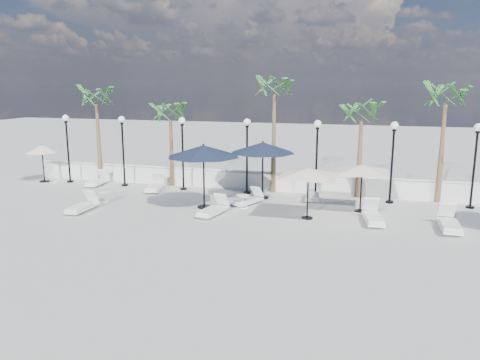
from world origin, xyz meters
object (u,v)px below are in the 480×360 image
(lounger_7, at_px, (449,223))
(parasol_cream_small, at_px, (42,149))
(lounger_3, at_px, (213,209))
(parasol_navy_mid, at_px, (263,148))
(parasol_cream_sq_a, at_px, (308,169))
(lounger_1, at_px, (83,206))
(parasol_navy_left, at_px, (203,151))
(lounger_4, at_px, (313,194))
(lounger_6, at_px, (373,216))
(lounger_0, at_px, (98,181))
(parasol_cream_sq_b, at_px, (362,165))
(lounger_5, at_px, (249,200))
(lounger_2, at_px, (155,186))

(lounger_7, xyz_separation_m, parasol_cream_small, (-21.09, 3.45, 1.62))
(lounger_3, distance_m, parasol_navy_mid, 4.38)
(lounger_3, distance_m, parasol_cream_sq_a, 4.41)
(lounger_3, height_order, parasol_cream_small, parasol_cream_small)
(lounger_1, relative_size, parasol_navy_left, 0.57)
(lounger_4, height_order, lounger_6, lounger_6)
(lounger_0, xyz_separation_m, lounger_6, (14.78, -3.27, 0.03))
(parasol_navy_left, xyz_separation_m, parasol_cream_sq_b, (6.86, 1.22, -0.51))
(lounger_3, distance_m, parasol_navy_left, 2.68)
(parasol_cream_sq_b, bearing_deg, lounger_4, 143.72)
(lounger_0, bearing_deg, parasol_navy_left, -27.36)
(lounger_5, bearing_deg, lounger_3, -94.32)
(lounger_5, distance_m, parasol_navy_mid, 2.68)
(lounger_2, xyz_separation_m, lounger_6, (11.11, -2.91, 0.01))
(parasol_navy_mid, xyz_separation_m, parasol_cream_sq_a, (2.62, -2.98, -0.39))
(lounger_7, bearing_deg, parasol_cream_sq_b, 151.65)
(parasol_navy_mid, bearing_deg, parasol_cream_sq_a, -48.73)
(parasol_cream_sq_a, xyz_separation_m, parasol_cream_sq_b, (2.10, 1.72, -0.04))
(lounger_4, bearing_deg, lounger_2, 175.92)
(parasol_cream_sq_a, relative_size, parasol_cream_sq_b, 1.04)
(lounger_2, xyz_separation_m, parasol_cream_sq_b, (10.55, -1.33, 1.82))
(lounger_3, bearing_deg, lounger_6, 16.55)
(parasol_navy_mid, xyz_separation_m, parasol_cream_small, (-12.98, 0.41, -0.61))
(lounger_5, height_order, parasol_navy_left, parasol_navy_left)
(lounger_1, bearing_deg, parasol_navy_left, 21.31)
(lounger_4, xyz_separation_m, lounger_6, (2.87, -3.27, 0.01))
(lounger_0, distance_m, lounger_5, 9.35)
(lounger_1, distance_m, lounger_2, 4.78)
(lounger_2, relative_size, lounger_5, 1.15)
(parasol_navy_mid, xyz_separation_m, parasol_cream_sq_b, (4.72, -1.26, -0.42))
(lounger_6, height_order, parasol_navy_left, parasol_navy_left)
(lounger_1, distance_m, lounger_7, 15.29)
(lounger_0, xyz_separation_m, lounger_1, (2.39, -4.96, 0.00))
(lounger_7, height_order, parasol_navy_left, parasol_navy_left)
(lounger_2, bearing_deg, parasol_cream_sq_b, -20.19)
(lounger_3, xyz_separation_m, parasol_cream_small, (-11.64, 3.92, 1.65))
(parasol_navy_left, bearing_deg, parasol_cream_sq_b, 10.08)
(lounger_2, bearing_deg, lounger_1, -118.59)
(lounger_2, distance_m, parasol_navy_left, 5.05)
(lounger_2, bearing_deg, parasol_navy_left, -47.67)
(lounger_7, bearing_deg, lounger_5, 168.27)
(lounger_2, bearing_deg, parasol_navy_mid, -13.66)
(lounger_2, height_order, lounger_7, lounger_7)
(lounger_6, distance_m, parasol_cream_sq_b, 2.47)
(lounger_0, bearing_deg, parasol_cream_sq_a, -21.51)
(lounger_4, height_order, parasol_cream_sq_a, parasol_cream_sq_a)
(lounger_0, xyz_separation_m, parasol_cream_sq_a, (12.12, -3.41, 1.88))
(lounger_1, bearing_deg, parasol_cream_sq_a, 7.91)
(lounger_7, bearing_deg, lounger_4, 148.02)
(lounger_0, height_order, parasol_cream_sq_b, parasol_cream_sq_b)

